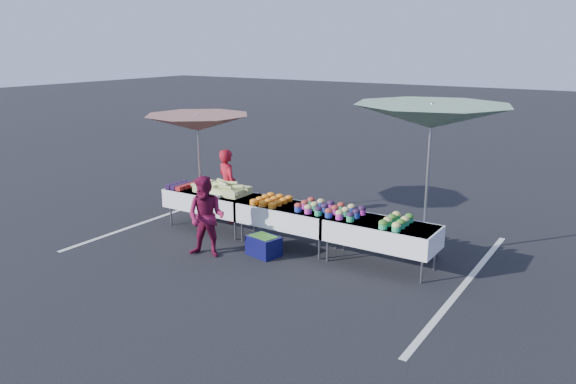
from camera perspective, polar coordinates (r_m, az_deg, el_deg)
The scene contains 17 objects.
ground at distance 10.26m, azimuth 0.00°, elevation -5.40°, with size 80.00×80.00×0.00m, color black.
stripe_left at distance 12.20m, azimuth -12.73°, elevation -2.43°, with size 0.10×5.00×0.00m, color silver.
stripe_right at distance 9.06m, azimuth 17.47°, elevation -8.97°, with size 0.10×5.00×0.00m, color silver.
table_left at distance 11.11m, azimuth -7.82°, elevation -0.78°, with size 1.86×0.81×0.75m.
table_center at distance 10.07m, azimuth 0.00°, elevation -2.29°, with size 1.86×0.81×0.75m.
table_right at distance 9.27m, azimuth 9.41°, elevation -4.05°, with size 1.86×0.81×0.75m.
berry_punnets at distance 11.48m, azimuth -10.74°, elevation 0.68°, with size 0.40×0.54×0.08m.
corn_pile at distance 10.92m, azimuth -6.68°, elevation 0.38°, with size 1.16×0.57×0.26m.
plastic_bags at distance 10.65m, azimuth -7.67°, elevation -0.39°, with size 0.30×0.25×0.05m, color white.
carrot_bowls at distance 10.19m, azimuth -1.68°, elevation -0.82°, with size 0.55×0.69×0.11m.
potato_cups at distance 9.58m, azimuth 4.27°, elevation -1.69°, with size 1.14×0.58×0.16m.
bean_baskets at distance 9.09m, azimuth 10.95°, elevation -2.91°, with size 0.36×0.68×0.15m.
vendor at distance 11.49m, azimuth -6.15°, elevation 0.66°, with size 0.55×0.36×1.50m, color #A41222.
customer at distance 9.63m, azimuth -8.31°, elevation -2.52°, with size 0.68×0.53×1.41m, color maroon.
umbrella_left at distance 11.53m, azimuth -9.16°, elevation 6.88°, with size 2.64×2.64×2.19m.
umbrella_right at distance 9.44m, azimuth 14.36°, elevation 7.35°, with size 2.86×2.86×2.64m.
storage_bin at distance 9.73m, azimuth -2.48°, elevation -5.42°, with size 0.61×0.50×0.35m.
Camera 1 is at (5.23, -8.08, 3.56)m, focal length 35.00 mm.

